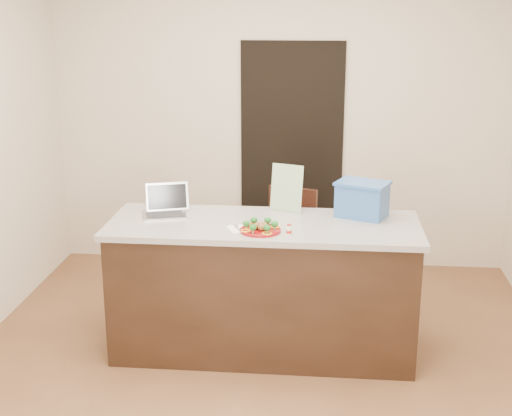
# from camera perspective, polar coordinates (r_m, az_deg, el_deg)

# --- Properties ---
(ground) EXTENTS (4.00, 4.00, 0.00)m
(ground) POSITION_cam_1_polar(r_m,az_deg,el_deg) (4.83, 0.32, -12.55)
(ground) COLOR brown
(ground) RESTS_ON ground
(room_shell) EXTENTS (4.00, 4.00, 4.00)m
(room_shell) POSITION_cam_1_polar(r_m,az_deg,el_deg) (4.29, 0.36, 6.76)
(room_shell) COLOR white
(room_shell) RESTS_ON ground
(doorway) EXTENTS (0.90, 0.02, 2.00)m
(doorway) POSITION_cam_1_polar(r_m,az_deg,el_deg) (6.34, 2.87, 4.19)
(doorway) COLOR black
(doorway) RESTS_ON ground
(island) EXTENTS (2.06, 0.76, 0.92)m
(island) POSITION_cam_1_polar(r_m,az_deg,el_deg) (4.85, 0.60, -6.34)
(island) COLOR black
(island) RESTS_ON ground
(plate) EXTENTS (0.26, 0.26, 0.02)m
(plate) POSITION_cam_1_polar(r_m,az_deg,el_deg) (4.51, 0.35, -1.77)
(plate) COLOR maroon
(plate) RESTS_ON island
(meatballs) EXTENTS (0.11, 0.10, 0.04)m
(meatballs) POSITION_cam_1_polar(r_m,az_deg,el_deg) (4.51, 0.38, -1.46)
(meatballs) COLOR brown
(meatballs) RESTS_ON plate
(broccoli) EXTENTS (0.22, 0.21, 0.04)m
(broccoli) POSITION_cam_1_polar(r_m,az_deg,el_deg) (4.50, 0.35, -1.28)
(broccoli) COLOR #154E19
(broccoli) RESTS_ON plate
(pepper_rings) EXTENTS (0.24, 0.24, 0.01)m
(pepper_rings) POSITION_cam_1_polar(r_m,az_deg,el_deg) (4.51, 0.35, -1.66)
(pepper_rings) COLOR #FFAD1A
(pepper_rings) RESTS_ON plate
(napkin) EXTENTS (0.21, 0.21, 0.01)m
(napkin) POSITION_cam_1_polar(r_m,az_deg,el_deg) (4.56, -1.19, -1.67)
(napkin) COLOR white
(napkin) RESTS_ON island
(fork) EXTENTS (0.06, 0.15, 0.00)m
(fork) POSITION_cam_1_polar(r_m,az_deg,el_deg) (4.57, -1.43, -1.55)
(fork) COLOR silver
(fork) RESTS_ON napkin
(knife) EXTENTS (0.08, 0.17, 0.01)m
(knife) POSITION_cam_1_polar(r_m,az_deg,el_deg) (4.54, -0.84, -1.65)
(knife) COLOR white
(knife) RESTS_ON napkin
(yogurt_bottle) EXTENTS (0.03, 0.03, 0.07)m
(yogurt_bottle) POSITION_cam_1_polar(r_m,az_deg,el_deg) (4.44, 2.66, -1.82)
(yogurt_bottle) COLOR silver
(yogurt_bottle) RESTS_ON island
(laptop) EXTENTS (0.34, 0.31, 0.21)m
(laptop) POSITION_cam_1_polar(r_m,az_deg,el_deg) (4.91, -7.22, 0.14)
(laptop) COLOR #A4A5A8
(laptop) RESTS_ON island
(leaflet) EXTENTS (0.23, 0.12, 0.33)m
(leaflet) POSITION_cam_1_polar(r_m,az_deg,el_deg) (4.92, 2.47, 1.61)
(leaflet) COLOR silver
(leaflet) RESTS_ON island
(blue_box) EXTENTS (0.40, 0.35, 0.24)m
(blue_box) POSITION_cam_1_polar(r_m,az_deg,el_deg) (4.85, 8.49, 0.71)
(blue_box) COLOR #2C5AA1
(blue_box) RESTS_ON island
(chair) EXTENTS (0.51, 0.52, 0.91)m
(chair) POSITION_cam_1_polar(r_m,az_deg,el_deg) (5.65, 2.88, -2.46)
(chair) COLOR #34170F
(chair) RESTS_ON ground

